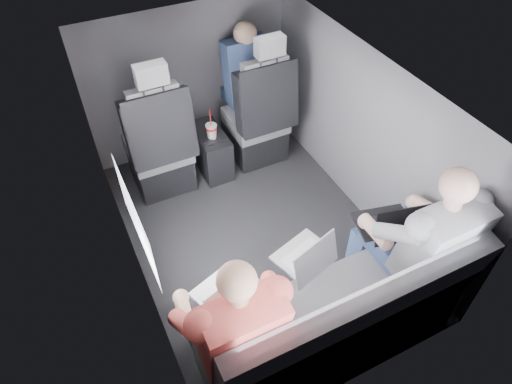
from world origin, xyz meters
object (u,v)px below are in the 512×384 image
front_seat_left (160,151)px  soda_cup (211,131)px  front_seat_right (258,122)px  laptop_black (390,223)px  laptop_white (224,292)px  passenger_rear_left (231,324)px  passenger_front_right (246,73)px  center_console (211,151)px  laptop_silver (307,256)px  passenger_rear_right (418,240)px  rear_bench (334,323)px

front_seat_left → soda_cup: bearing=-3.9°
front_seat_right → laptop_black: bearing=-86.2°
laptop_white → front_seat_left: bearing=85.6°
front_seat_right → soda_cup: 0.46m
front_seat_right → passenger_rear_left: bearing=-120.5°
laptop_white → passenger_front_right: passenger_front_right is taller
front_seat_left → laptop_white: (-0.12, -1.61, 0.23)m
center_console → laptop_silver: size_ratio=1.25×
laptop_black → passenger_rear_left: passenger_rear_left is taller
front_seat_left → passenger_rear_right: size_ratio=0.99×
front_seat_left → rear_bench: bearing=-76.7°
laptop_silver → passenger_rear_right: bearing=-17.5°
passenger_rear_right → passenger_rear_left: bearing=180.0°
soda_cup → laptop_white: bearing=-109.8°
soda_cup → passenger_rear_left: (-0.61, -1.78, 0.16)m
center_console → soda_cup: 0.28m
passenger_rear_right → laptop_silver: bearing=162.5°
front_seat_right → passenger_rear_left: front_seat_right is taller
passenger_rear_left → passenger_front_right: size_ratio=1.62×
center_console → passenger_rear_left: (-0.61, -1.85, 0.43)m
laptop_white → passenger_rear_left: bearing=-101.5°
front_seat_left → passenger_rear_left: front_seat_left is taller
front_seat_left → laptop_silver: 1.67m
laptop_white → passenger_front_right: bearing=61.2°
laptop_white → passenger_rear_left: passenger_rear_left is taller
soda_cup → laptop_white: (-0.57, -1.58, 0.16)m
rear_bench → passenger_rear_right: 0.71m
front_seat_left → front_seat_right: same height
rear_bench → passenger_rear_right: passenger_rear_right is taller
rear_bench → laptop_white: rear_bench is taller
center_console → soda_cup: size_ratio=1.67×
laptop_white → laptop_silver: (0.54, 0.01, 0.00)m
front_seat_right → laptop_black: 1.64m
passenger_rear_left → passenger_front_right: passenger_rear_left is taller
passenger_rear_left → laptop_white: bearing=78.5°
center_console → laptop_black: bearing=-71.4°
front_seat_right → laptop_white: bearing=-122.4°
front_seat_right → laptop_silver: bearing=-106.9°
rear_bench → laptop_silver: rear_bench is taller
front_seat_right → rear_bench: (-0.45, -1.90, -0.09)m
soda_cup → passenger_front_right: passenger_front_right is taller
passenger_rear_right → passenger_front_right: passenger_rear_right is taller
laptop_silver → laptop_white: bearing=-178.8°
center_console → rear_bench: size_ratio=0.30×
soda_cup → laptop_silver: size_ratio=0.75×
laptop_white → laptop_silver: bearing=1.2°
front_seat_right → passenger_rear_left: 2.11m
rear_bench → front_seat_left: bearing=103.3°
front_seat_left → rear_bench: (0.45, -1.90, -0.09)m
center_console → passenger_front_right: bearing=25.5°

